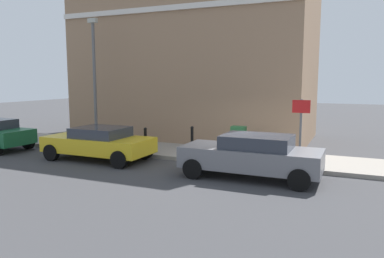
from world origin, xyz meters
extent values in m
plane|color=#38383A|center=(0.00, 0.00, 0.00)|extent=(80.00, 80.00, 0.00)
cube|color=gray|center=(1.82, 6.00, 0.07)|extent=(2.77, 30.00, 0.15)
cube|color=#937256|center=(6.44, 3.96, 4.97)|extent=(6.48, 11.92, 9.93)
cube|color=silver|center=(3.16, 3.96, 6.30)|extent=(0.12, 11.92, 0.24)
cube|color=slate|center=(-0.89, -1.05, 0.65)|extent=(1.72, 4.36, 0.66)
cube|color=#2D333D|center=(-0.89, -1.25, 1.18)|extent=(1.51, 2.12, 0.43)
cylinder|color=black|center=(-1.69, 0.58, 0.32)|extent=(0.22, 0.64, 0.64)
cylinder|color=black|center=(-0.08, 0.58, 0.32)|extent=(0.22, 0.64, 0.64)
cylinder|color=black|center=(-1.70, -2.68, 0.32)|extent=(0.22, 0.64, 0.64)
cylinder|color=black|center=(-0.08, -2.68, 0.32)|extent=(0.22, 0.64, 0.64)
cube|color=gold|center=(-0.64, 5.06, 0.61)|extent=(1.83, 4.23, 0.59)
cube|color=#2D333D|center=(-0.64, 4.92, 1.09)|extent=(1.61, 1.92, 0.40)
cylinder|color=black|center=(-1.51, 6.62, 0.32)|extent=(0.22, 0.64, 0.64)
cylinder|color=black|center=(0.22, 6.62, 0.32)|extent=(0.22, 0.64, 0.64)
cylinder|color=black|center=(-1.51, 3.49, 0.32)|extent=(0.22, 0.64, 0.64)
cylinder|color=black|center=(0.22, 3.49, 0.32)|extent=(0.22, 0.64, 0.64)
cylinder|color=black|center=(-0.04, 9.45, 0.32)|extent=(0.23, 0.64, 0.64)
cube|color=#1E4C28|center=(1.73, 0.14, 0.72)|extent=(0.40, 0.55, 1.15)
cube|color=#333333|center=(1.73, 0.14, 0.19)|extent=(0.46, 0.61, 0.08)
cylinder|color=black|center=(1.83, 2.17, 0.62)|extent=(0.12, 0.12, 0.95)
sphere|color=black|center=(1.83, 2.17, 1.12)|extent=(0.14, 0.14, 0.14)
cylinder|color=black|center=(0.68, 3.73, 0.62)|extent=(0.12, 0.12, 0.95)
sphere|color=black|center=(0.68, 3.73, 1.12)|extent=(0.14, 0.14, 0.14)
cylinder|color=#59595B|center=(0.89, -2.32, 1.30)|extent=(0.08, 0.08, 2.30)
cube|color=white|center=(0.87, -2.32, 2.20)|extent=(0.03, 0.56, 0.40)
cube|color=red|center=(0.86, -2.32, 2.20)|extent=(0.01, 0.60, 0.44)
cylinder|color=#59595B|center=(1.91, 7.15, 2.90)|extent=(0.14, 0.14, 5.50)
cube|color=#A5A599|center=(1.91, 7.15, 5.77)|extent=(0.20, 0.44, 0.20)
camera|label=1|loc=(-12.20, -4.04, 3.11)|focal=34.87mm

